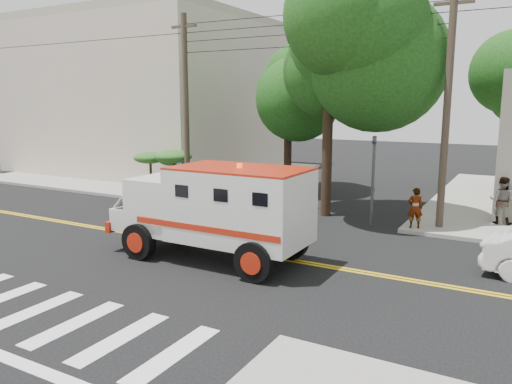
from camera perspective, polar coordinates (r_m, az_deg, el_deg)
The scene contains 13 objects.
ground at distance 17.20m, azimuth -4.78°, elevation -6.34°, with size 100.00×100.00×0.00m, color black.
sidewalk_nw at distance 35.75m, azimuth -10.69°, elevation 2.30°, with size 17.00×17.00×0.15m, color gray.
building_left at distance 37.86m, azimuth -11.84°, elevation 10.40°, with size 16.00×14.00×10.00m, color beige.
utility_pole_left at distance 24.63m, azimuth -8.01°, elevation 9.22°, with size 0.28×0.28×9.00m, color #382D23.
utility_pole_right at distance 20.07m, azimuth 20.95°, elevation 8.44°, with size 0.28×0.28×9.00m, color #382D23.
tree_main at distance 21.28m, azimuth 9.28°, elevation 16.32°, with size 6.08×5.70×9.85m.
tree_left at distance 28.10m, azimuth 4.14°, elevation 11.91°, with size 4.48×4.20×7.70m.
traffic_signal at distance 20.18m, azimuth 13.26°, elevation 2.36°, with size 0.15×0.18×3.60m.
accessibility_sign at distance 25.38m, azimuth -8.68°, elevation 2.12°, with size 0.45×0.10×2.02m.
palm_planter at distance 26.46m, azimuth -10.21°, elevation 3.02°, with size 3.52×2.63×2.36m.
armored_truck at distance 15.50m, azimuth -4.55°, elevation -1.71°, with size 6.55×2.67×2.98m.
pedestrian_a at distance 19.91m, azimuth 17.73°, elevation -1.74°, with size 0.57×0.37×1.57m, color gray.
pedestrian_b at distance 21.87m, azimuth 26.25°, elevation -0.86°, with size 0.91×0.71×1.88m, color gray.
Camera 1 is at (9.26, -13.64, 4.89)m, focal length 35.00 mm.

